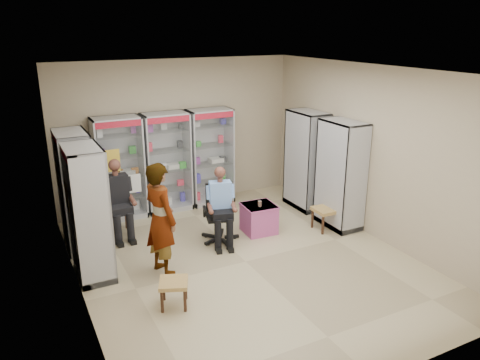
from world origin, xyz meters
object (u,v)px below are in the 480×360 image
cabinet_right_near (340,175)px  woven_stool_a (325,219)px  cabinet_back_mid (167,163)px  office_chair (219,213)px  seated_shopkeeper (220,207)px  cabinet_left_near (89,213)px  pink_trunk (259,218)px  cabinet_back_left (119,169)px  wooden_chair (118,209)px  standing_man (161,219)px  woven_stool_b (174,293)px  cabinet_back_right (210,157)px  cabinet_right_far (306,160)px  cabinet_left_far (77,191)px

cabinet_right_near → woven_stool_a: (-0.33, -0.05, -0.79)m
cabinet_back_mid → cabinet_right_near: bearing=-40.8°
office_chair → cabinet_right_near: bearing=4.8°
office_chair → woven_stool_a: bearing=1.6°
cabinet_back_mid → seated_shopkeeper: (0.31, -1.85, -0.36)m
cabinet_right_near → cabinet_left_near: same height
pink_trunk → cabinet_left_near: bearing=-176.0°
woven_stool_a → cabinet_back_left: bearing=144.5°
cabinet_right_near → woven_stool_a: size_ratio=4.78×
wooden_chair → standing_man: bearing=-80.8°
wooden_chair → woven_stool_b: (0.12, -2.66, -0.28)m
office_chair → seated_shopkeeper: size_ratio=0.79×
cabinet_back_right → wooden_chair: (-2.15, -0.73, -0.53)m
cabinet_back_left → cabinet_right_far: (3.53, -1.13, 0.00)m
cabinet_back_left → office_chair: bearing=-55.0°
cabinet_left_far → cabinet_left_near: (0.00, -1.10, 0.00)m
cabinet_left_far → cabinet_left_near: size_ratio=1.00×
cabinet_right_near → cabinet_left_far: 4.65m
cabinet_back_left → woven_stool_a: cabinet_back_left is taller
office_chair → woven_stool_a: office_chair is taller
cabinet_right_far → standing_man: size_ratio=1.14×
cabinet_left_far → wooden_chair: cabinet_left_far is taller
cabinet_left_near → pink_trunk: size_ratio=3.65×
pink_trunk → woven_stool_a: (1.15, -0.46, -0.06)m
cabinet_left_far → office_chair: bearing=68.3°
standing_man → woven_stool_b: bearing=154.9°
cabinet_right_far → pink_trunk: (-1.48, -0.69, -0.74)m
seated_shopkeeper → standing_man: 1.39m
cabinet_left_far → wooden_chair: 0.89m
cabinet_right_far → cabinet_right_near: bearing=-180.0°
woven_stool_b → office_chair: bearing=48.5°
cabinet_left_near → pink_trunk: (2.98, 0.21, -0.74)m
cabinet_left_far → woven_stool_a: 4.42m
cabinet_right_far → woven_stool_b: (-3.66, -2.26, -0.81)m
cabinet_back_left → wooden_chair: cabinet_back_left is taller
cabinet_back_left → cabinet_left_near: same height
woven_stool_a → standing_man: size_ratio=0.24×
cabinet_left_far → woven_stool_b: bearing=17.9°
cabinet_back_right → cabinet_right_near: same height
cabinet_left_near → cabinet_right_near: bearing=87.4°
pink_trunk → cabinet_back_mid: bearing=121.1°
cabinet_right_far → seated_shopkeeper: 2.41m
woven_stool_a → cabinet_left_far: bearing=161.9°
cabinet_back_mid → woven_stool_b: cabinet_back_mid is taller
woven_stool_a → standing_man: (-3.17, -0.15, 0.66)m
cabinet_right_far → wooden_chair: 3.84m
cabinet_back_right → woven_stool_a: size_ratio=4.78×
cabinet_back_left → woven_stool_b: size_ratio=5.33×
cabinet_back_right → cabinet_left_far: bearing=-161.8°
cabinet_back_left → pink_trunk: (2.05, -1.82, -0.74)m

